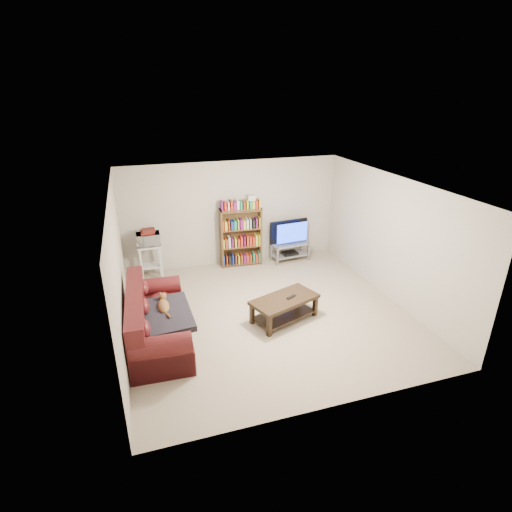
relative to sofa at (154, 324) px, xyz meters
name	(u,v)px	position (x,y,z in m)	size (l,w,h in m)	color
floor	(268,313)	(2.06, 0.28, -0.32)	(5.00, 5.00, 0.00)	tan
ceiling	(269,186)	(2.06, 0.28, 2.08)	(5.00, 5.00, 0.00)	white
wall_back	(233,213)	(2.06, 2.78, 0.88)	(5.00, 5.00, 0.00)	beige
wall_front	(336,330)	(2.06, -2.22, 0.88)	(5.00, 5.00, 0.00)	beige
wall_left	(119,272)	(-0.44, 0.28, 0.88)	(5.00, 5.00, 0.00)	beige
wall_right	(391,238)	(4.56, 0.28, 0.88)	(5.00, 5.00, 0.00)	beige
sofa	(154,324)	(0.00, 0.00, 0.00)	(1.00, 2.17, 0.91)	#501416
blanket	(165,315)	(0.18, -0.15, 0.22)	(0.82, 1.07, 0.10)	black
cat	(164,306)	(0.19, 0.04, 0.28)	(0.23, 0.58, 0.17)	brown
coffee_table	(284,305)	(2.27, -0.03, -0.02)	(1.33, 0.98, 0.44)	black
remote	(291,297)	(2.39, -0.04, 0.13)	(0.20, 0.05, 0.02)	black
tv_stand	(290,249)	(3.36, 2.42, -0.02)	(0.93, 0.48, 0.45)	#999EA3
television	(291,232)	(3.36, 2.42, 0.40)	(0.96, 0.13, 0.55)	black
dvd_player	(290,253)	(3.36, 2.42, -0.13)	(0.36, 0.25, 0.06)	black
bookshelf	(241,236)	(2.19, 2.55, 0.39)	(0.97, 0.35, 1.37)	#52381C
shelf_clutter	(245,203)	(2.28, 2.56, 1.15)	(0.70, 0.23, 0.28)	silver
microwave_stand	(150,257)	(0.12, 2.41, 0.18)	(0.49, 0.36, 0.78)	silver
microwave	(148,239)	(0.12, 2.41, 0.59)	(0.48, 0.33, 0.27)	silver
game_boxes	(148,232)	(0.12, 2.41, 0.75)	(0.28, 0.25, 0.05)	maroon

